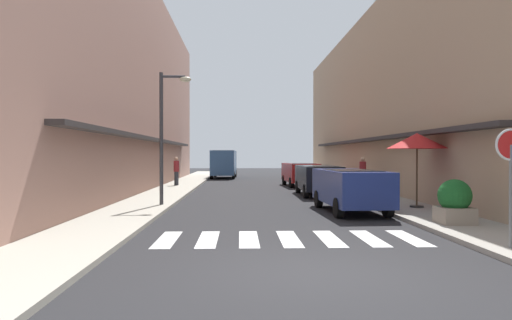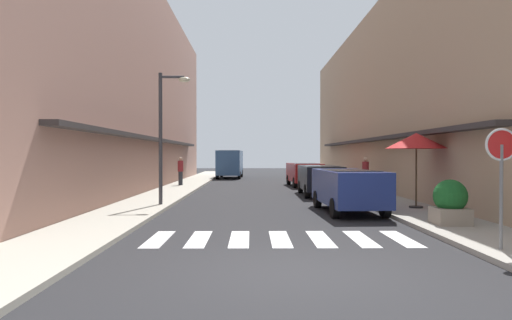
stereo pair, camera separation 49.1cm
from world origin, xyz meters
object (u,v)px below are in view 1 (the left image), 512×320
street_lamp (167,123)px  parked_car_far (300,172)px  parked_car_mid (318,177)px  round_street_sign (511,157)px  pedestrian_walking_far (176,170)px  delivery_van (224,162)px  planter_corner (455,202)px  pedestrian_walking_near (363,173)px  cafe_umbrella (417,141)px  parked_car_near (350,186)px

street_lamp → parked_car_far: bearing=60.7°
parked_car_mid → round_street_sign: size_ratio=1.88×
pedestrian_walking_far → delivery_van: bearing=-176.3°
parked_car_mid → planter_corner: bearing=-78.9°
pedestrian_walking_near → street_lamp: bearing=103.6°
delivery_van → cafe_umbrella: cafe_umbrella is taller
cafe_umbrella → pedestrian_walking_far: cafe_umbrella is taller
parked_car_mid → pedestrian_walking_near: bearing=22.2°
planter_corner → parked_car_mid: bearing=101.1°
round_street_sign → street_lamp: 11.80m
parked_car_mid → pedestrian_walking_far: (-7.72, 6.11, 0.11)m
pedestrian_walking_near → parked_car_near: bearing=142.0°
planter_corner → parked_car_near: bearing=119.6°
parked_car_mid → parked_car_far: bearing=90.0°
delivery_van → round_street_sign: (6.77, -30.67, 0.54)m
street_lamp → parked_car_mid: bearing=37.3°
parked_car_near → pedestrian_walking_near: (2.48, 7.66, 0.13)m
parked_car_far → planter_corner: size_ratio=3.79×
parked_car_mid → parked_car_far: 6.71m
parked_car_far → delivery_van: (-5.17, 10.52, 0.48)m
round_street_sign → pedestrian_walking_near: round_street_sign is taller
parked_car_near → delivery_van: delivery_van is taller
street_lamp → pedestrian_walking_near: bearing=33.6°
parked_car_far → cafe_umbrella: bearing=-79.2°
street_lamp → pedestrian_walking_far: bearing=95.9°
parked_car_near → planter_corner: parked_car_near is taller
parked_car_near → parked_car_mid: 6.65m
street_lamp → planter_corner: street_lamp is taller
parked_car_far → delivery_van: 11.74m
parked_car_near → planter_corner: bearing=-60.4°
delivery_van → planter_corner: bearing=-75.3°
parked_car_far → pedestrian_walking_far: bearing=-175.6°
pedestrian_walking_near → delivery_van: bearing=5.2°
parked_car_mid → cafe_umbrella: (2.47, -6.26, 1.54)m
pedestrian_walking_far → parked_car_mid: bearing=68.3°
delivery_van → street_lamp: bearing=-93.6°
parked_car_near → parked_car_far: bearing=90.0°
parked_car_near → round_street_sign: 7.05m
parked_car_near → street_lamp: street_lamp is taller
cafe_umbrella → parked_car_far: bearing=100.8°
pedestrian_walking_far → cafe_umbrella: bearing=56.1°
cafe_umbrella → planter_corner: bearing=-96.9°
parked_car_mid → delivery_van: 18.00m
delivery_van → street_lamp: size_ratio=1.10×
street_lamp → planter_corner: 10.30m
street_lamp → delivery_van: bearing=86.4°
planter_corner → pedestrian_walking_near: bearing=87.5°
parked_car_far → pedestrian_walking_near: size_ratio=2.60×
parked_car_far → round_street_sign: (1.60, -20.15, 1.02)m
parked_car_near → cafe_umbrella: cafe_umbrella is taller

